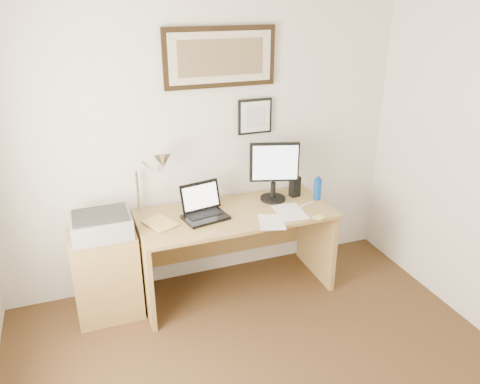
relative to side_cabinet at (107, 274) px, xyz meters
name	(u,v)px	position (x,y,z in m)	size (l,w,h in m)	color
wall_back	(204,144)	(0.92, 0.32, 0.89)	(3.50, 0.02, 2.50)	white
side_cabinet	(107,274)	(0.00, 0.00, 0.00)	(0.50, 0.40, 0.73)	olive
water_bottle	(318,189)	(1.83, -0.04, 0.48)	(0.07, 0.07, 0.19)	#0B409A
bottle_cap	(318,178)	(1.83, -0.04, 0.58)	(0.03, 0.03, 0.02)	#0B409A
speaker	(295,186)	(1.68, 0.09, 0.48)	(0.08, 0.07, 0.18)	black
paper_sheet_a	(272,222)	(1.28, -0.31, 0.39)	(0.20, 0.28, 0.00)	white
paper_sheet_b	(290,212)	(1.49, -0.20, 0.39)	(0.22, 0.32, 0.00)	white
sticky_pad	(319,217)	(1.67, -0.38, 0.39)	(0.08, 0.08, 0.01)	#D3D866
marker_pen	(307,204)	(1.69, -0.13, 0.39)	(0.02, 0.02, 0.14)	white
book	(150,227)	(0.36, -0.09, 0.39)	(0.19, 0.26, 0.02)	tan
desk	(232,233)	(1.07, 0.04, 0.15)	(1.60, 0.70, 0.75)	olive
laptop	(204,210)	(0.81, -0.02, 0.44)	(0.38, 0.35, 0.26)	black
lcd_monitor	(274,169)	(1.46, 0.08, 0.68)	(0.41, 0.22, 0.52)	black
printer	(101,225)	(0.01, -0.04, 0.45)	(0.44, 0.34, 0.18)	#9E9EA0
desk_lamp	(160,163)	(0.51, 0.13, 0.82)	(0.29, 0.27, 0.53)	silver
picture_large	(220,57)	(1.07, 0.29, 1.59)	(0.92, 0.04, 0.47)	black
picture_small	(255,116)	(1.37, 0.29, 1.09)	(0.30, 0.03, 0.30)	black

